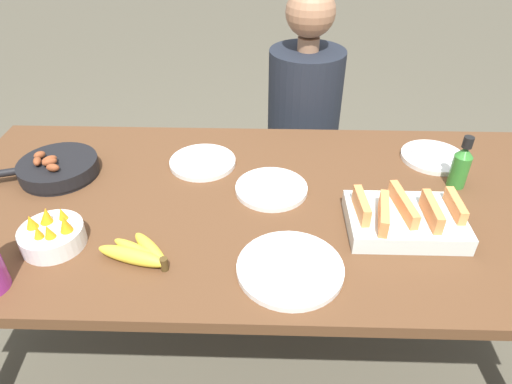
# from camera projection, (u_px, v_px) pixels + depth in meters

# --- Properties ---
(ground_plane) EXTENTS (14.00, 14.00, 0.00)m
(ground_plane) POSITION_uv_depth(u_px,v_px,m) (256.00, 345.00, 1.76)
(ground_plane) COLOR #565142
(dining_table) EXTENTS (1.89, 0.90, 0.70)m
(dining_table) POSITION_uv_depth(u_px,v_px,m) (256.00, 221.00, 1.40)
(dining_table) COLOR brown
(dining_table) RESTS_ON ground_plane
(banana_bunch) EXTENTS (0.20, 0.14, 0.04)m
(banana_bunch) POSITION_uv_depth(u_px,v_px,m) (140.00, 253.00, 1.14)
(banana_bunch) COLOR yellow
(banana_bunch) RESTS_ON dining_table
(melon_tray) EXTENTS (0.31, 0.21, 0.10)m
(melon_tray) POSITION_uv_depth(u_px,v_px,m) (404.00, 219.00, 1.23)
(melon_tray) COLOR silver
(melon_tray) RESTS_ON dining_table
(skillet) EXTENTS (0.40, 0.25, 0.08)m
(skillet) POSITION_uv_depth(u_px,v_px,m) (56.00, 168.00, 1.45)
(skillet) COLOR black
(skillet) RESTS_ON dining_table
(empty_plate_near_front) EXTENTS (0.21, 0.21, 0.02)m
(empty_plate_near_front) POSITION_uv_depth(u_px,v_px,m) (433.00, 157.00, 1.54)
(empty_plate_near_front) COLOR white
(empty_plate_near_front) RESTS_ON dining_table
(empty_plate_far_left) EXTENTS (0.22, 0.22, 0.02)m
(empty_plate_far_left) POSITION_uv_depth(u_px,v_px,m) (271.00, 189.00, 1.39)
(empty_plate_far_left) COLOR white
(empty_plate_far_left) RESTS_ON dining_table
(empty_plate_far_right) EXTENTS (0.22, 0.22, 0.02)m
(empty_plate_far_right) POSITION_uv_depth(u_px,v_px,m) (203.00, 162.00, 1.51)
(empty_plate_far_right) COLOR white
(empty_plate_far_right) RESTS_ON dining_table
(empty_plate_mid_edge) EXTENTS (0.26, 0.26, 0.02)m
(empty_plate_mid_edge) POSITION_uv_depth(u_px,v_px,m) (290.00, 268.00, 1.11)
(empty_plate_mid_edge) COLOR white
(empty_plate_mid_edge) RESTS_ON dining_table
(fruit_bowl_mango) EXTENTS (0.16, 0.16, 0.10)m
(fruit_bowl_mango) POSITION_uv_depth(u_px,v_px,m) (52.00, 234.00, 1.18)
(fruit_bowl_mango) COLOR white
(fruit_bowl_mango) RESTS_ON dining_table
(hot_sauce_bottle) EXTENTS (0.05, 0.05, 0.17)m
(hot_sauce_bottle) POSITION_uv_depth(u_px,v_px,m) (461.00, 165.00, 1.37)
(hot_sauce_bottle) COLOR #337F2D
(hot_sauce_bottle) RESTS_ON dining_table
(person_figure) EXTENTS (0.33, 0.33, 1.16)m
(person_figure) POSITION_uv_depth(u_px,v_px,m) (301.00, 149.00, 2.03)
(person_figure) COLOR black
(person_figure) RESTS_ON ground_plane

